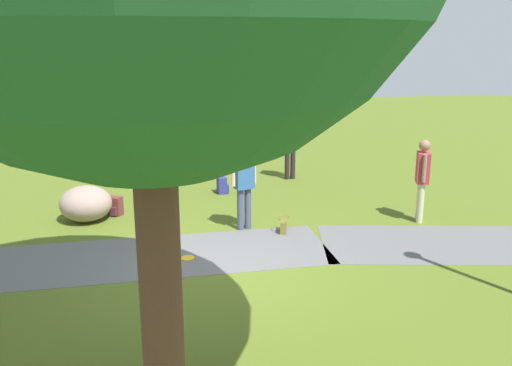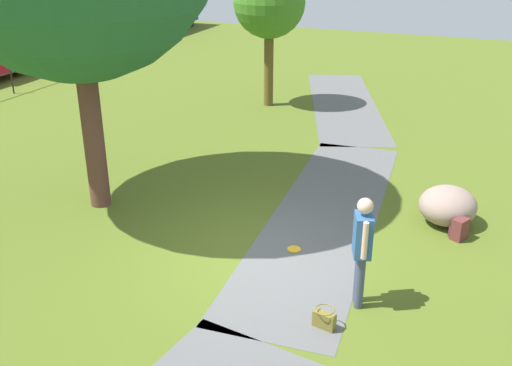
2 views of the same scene
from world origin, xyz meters
TOP-DOWN VIEW (x-y plane):
  - ground_plane at (0.00, 0.00)m, footprint 48.00×48.00m
  - footpath_segment_mid at (1.91, -0.78)m, footprint 8.13×2.57m
  - lawn_boulder at (2.45, -2.97)m, footprint 1.49×1.48m
  - woman_with_handbag at (-0.72, -2.05)m, footprint 0.49×0.35m
  - man_near_boulder at (-4.33, -2.05)m, footprint 0.33×0.50m
  - passerby_on_path at (-2.33, -5.76)m, footprint 0.51×0.30m
  - handbag_on_grass at (-1.46, -1.76)m, footprint 0.32×0.34m
  - backpack_by_boulder at (1.90, -3.24)m, footprint 0.34×0.34m
  - spare_backpack_on_lawn at (-0.46, -4.62)m, footprint 0.29×0.31m
  - frisbee_on_grass at (0.40, -0.67)m, footprint 0.24×0.24m

SIDE VIEW (x-z plane):
  - ground_plane at x=0.00m, z-range 0.00..0.00m
  - footpath_segment_mid at x=1.91m, z-range 0.00..0.01m
  - frisbee_on_grass at x=0.40m, z-range 0.00..0.02m
  - handbag_on_grass at x=-1.46m, z-range -0.01..0.29m
  - backpack_by_boulder at x=1.90m, z-range -0.01..0.39m
  - spare_backpack_on_lawn at x=-0.46m, z-range -0.01..0.39m
  - lawn_boulder at x=2.45m, z-range 0.00..0.73m
  - man_near_boulder at x=-4.33m, z-range 0.14..1.84m
  - woman_with_handbag at x=-0.72m, z-range 0.14..1.86m
  - passerby_on_path at x=-2.33m, z-range 0.15..1.92m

